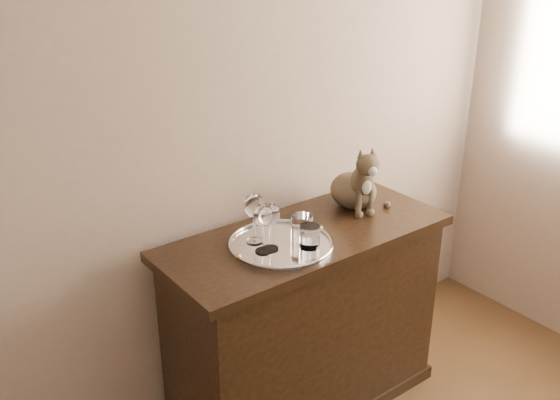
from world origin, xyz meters
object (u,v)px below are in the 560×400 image
(tray, at_px, (281,245))
(cat, at_px, (354,174))
(wine_glass_c, at_px, (263,228))
(tumbler_a, at_px, (310,237))
(sideboard, at_px, (305,322))
(wine_glass_a, at_px, (254,218))
(wine_glass_d, at_px, (271,226))
(tumbler_c, at_px, (302,227))

(tray, distance_m, cat, 0.51)
(wine_glass_c, distance_m, tumbler_a, 0.18)
(sideboard, height_order, tumbler_a, tumbler_a)
(tray, bearing_deg, tumbler_a, -48.72)
(wine_glass_c, height_order, tumbler_a, wine_glass_c)
(tray, distance_m, wine_glass_a, 0.15)
(wine_glass_a, relative_size, wine_glass_d, 1.06)
(tray, relative_size, wine_glass_a, 2.01)
(sideboard, xyz_separation_m, wine_glass_d, (-0.20, -0.04, 0.53))
(tray, distance_m, tumbler_a, 0.12)
(cat, bearing_deg, wine_glass_d, -151.58)
(wine_glass_a, xyz_separation_m, tumbler_a, (0.14, -0.16, -0.06))
(wine_glass_c, bearing_deg, cat, 11.61)
(sideboard, distance_m, tumbler_c, 0.48)
(wine_glass_d, height_order, cat, cat)
(wine_glass_c, xyz_separation_m, wine_glass_d, (0.03, -0.00, -0.00))
(wine_glass_a, xyz_separation_m, cat, (0.54, 0.03, 0.04))
(sideboard, height_order, tumbler_c, tumbler_c)
(wine_glass_a, xyz_separation_m, wine_glass_c, (-0.02, -0.09, -0.00))
(tumbler_a, bearing_deg, wine_glass_d, 149.41)
(sideboard, bearing_deg, wine_glass_d, -169.56)
(wine_glass_d, bearing_deg, tumbler_a, -30.59)
(wine_glass_c, xyz_separation_m, tumbler_a, (0.16, -0.08, -0.05))
(tumbler_a, relative_size, cat, 0.29)
(sideboard, relative_size, wine_glass_c, 6.14)
(wine_glass_a, relative_size, wine_glass_c, 1.02)
(tumbler_c, relative_size, cat, 0.32)
(sideboard, bearing_deg, wine_glass_c, -171.33)
(wine_glass_d, bearing_deg, tumbler_c, 1.28)
(tumbler_c, bearing_deg, sideboard, 32.79)
(tray, relative_size, tumbler_c, 4.28)
(wine_glass_d, bearing_deg, tray, 7.99)
(wine_glass_a, height_order, tumbler_a, wine_glass_a)
(wine_glass_c, distance_m, tumbler_c, 0.19)
(sideboard, bearing_deg, wine_glass_a, 167.27)
(tumbler_a, bearing_deg, tray, 131.28)
(tumbler_a, distance_m, tumbler_c, 0.08)
(wine_glass_d, distance_m, tumbler_a, 0.16)
(tumbler_c, bearing_deg, cat, 16.72)
(tray, xyz_separation_m, wine_glass_d, (-0.05, -0.01, 0.10))
(sideboard, height_order, wine_glass_a, wine_glass_a)
(wine_glass_c, height_order, cat, cat)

